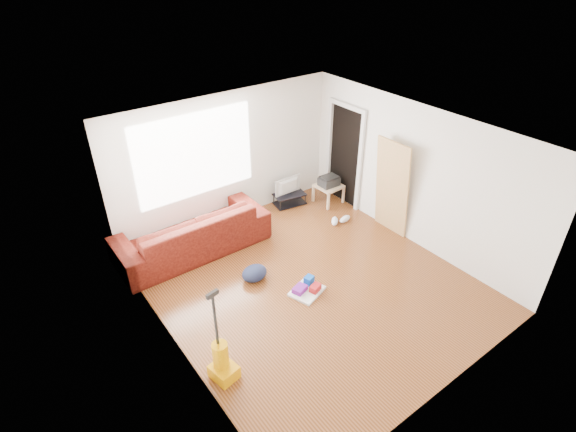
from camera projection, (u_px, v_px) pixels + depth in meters
room at (310, 212)px, 6.67m from camera, size 4.51×5.01×2.51m
sofa at (194, 250)px, 7.98m from camera, size 2.65×1.04×0.77m
tv_stand at (290, 199)px, 9.27m from camera, size 0.69×0.47×0.24m
tv at (290, 187)px, 9.12m from camera, size 0.61×0.08×0.35m
side_table at (329, 188)px, 9.24m from camera, size 0.51×0.51×0.40m
printer at (329, 181)px, 9.16m from camera, size 0.39×0.31×0.20m
bucket at (214, 251)px, 7.94m from camera, size 0.27×0.27×0.25m
toilet_paper at (214, 242)px, 7.85m from camera, size 0.13×0.13×0.12m
cleaning_tray at (307, 289)px, 7.02m from camera, size 0.61×0.54×0.18m
backpack at (255, 279)px, 7.30m from camera, size 0.47×0.39×0.24m
sneakers at (340, 220)px, 8.71m from camera, size 0.50×0.29×0.12m
vacuum at (222, 362)px, 5.57m from camera, size 0.34×0.37×1.35m
door_panel at (386, 230)px, 8.51m from camera, size 0.23×0.73×1.82m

